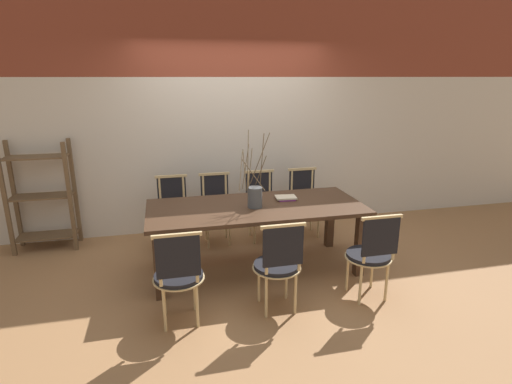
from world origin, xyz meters
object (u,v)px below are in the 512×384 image
dining_table (256,214)px  book_stack (286,198)px  chair_far_center (261,203)px  shelving_rack (42,197)px  chair_near_center (371,252)px  vase_centerpiece (255,196)px

dining_table → book_stack: bearing=20.9°
book_stack → chair_far_center: bearing=98.4°
dining_table → shelving_rack: (-2.37, 1.14, 0.02)m
chair_far_center → shelving_rack: shelving_rack is taller
shelving_rack → chair_far_center: bearing=-6.3°
chair_near_center → vase_centerpiece: bearing=139.0°
chair_near_center → chair_far_center: 1.81m
vase_centerpiece → shelving_rack: (-2.35, 1.19, -0.20)m
chair_far_center → book_stack: chair_far_center is taller
chair_near_center → vase_centerpiece: (-0.92, 0.80, 0.38)m
book_stack → vase_centerpiece: bearing=-154.7°
vase_centerpiece → book_stack: size_ratio=3.31×
dining_table → chair_near_center: (0.90, -0.85, -0.16)m
chair_near_center → shelving_rack: 3.84m
dining_table → chair_near_center: 1.25m
chair_far_center → shelving_rack: 2.67m
shelving_rack → chair_near_center: bearing=-31.3°
book_stack → shelving_rack: shelving_rack is taller
chair_far_center → shelving_rack: (-2.65, 0.29, 0.18)m
dining_table → shelving_rack: size_ratio=1.71×
vase_centerpiece → book_stack: 0.46m
chair_near_center → book_stack: 1.16m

